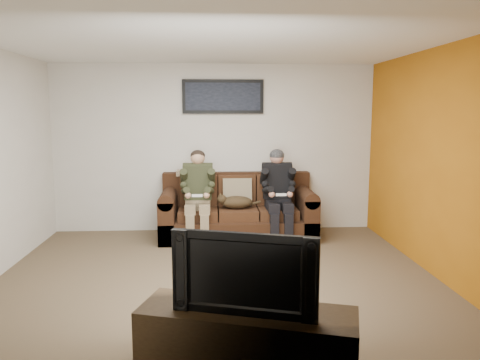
{
  "coord_description": "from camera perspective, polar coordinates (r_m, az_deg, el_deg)",
  "views": [
    {
      "loc": [
        -0.06,
        -5.08,
        1.88
      ],
      "look_at": [
        0.33,
        1.2,
        0.95
      ],
      "focal_mm": 35.0,
      "sensor_mm": 36.0,
      "label": 1
    }
  ],
  "objects": [
    {
      "name": "accent_wall_right",
      "position": [
        5.72,
        22.95,
        1.91
      ],
      "size": [
        0.0,
        4.5,
        4.5
      ],
      "primitive_type": "plane",
      "rotation": [
        1.57,
        0.0,
        -1.57
      ],
      "color": "#AB6011",
      "rests_on": "ground"
    },
    {
      "name": "cat",
      "position": [
        6.88,
        -0.56,
        -2.69
      ],
      "size": [
        0.66,
        0.26,
        0.24
      ],
      "color": "#45331B",
      "rests_on": "sofa"
    },
    {
      "name": "tv_stand",
      "position": [
        3.54,
        0.85,
        -19.11
      ],
      "size": [
        1.62,
        0.92,
        0.48
      ],
      "primitive_type": "cube",
      "rotation": [
        0.0,
        0.0,
        -0.3
      ],
      "color": "black",
      "rests_on": "ground"
    },
    {
      "name": "throw_pillow",
      "position": [
        7.07,
        -0.34,
        -1.5
      ],
      "size": [
        0.44,
        0.21,
        0.43
      ],
      "primitive_type": "cube",
      "rotation": [
        -0.21,
        0.0,
        0.0
      ],
      "color": "#7F6E53",
      "rests_on": "sofa"
    },
    {
      "name": "television",
      "position": [
        3.33,
        0.87,
        -10.91
      ],
      "size": [
        1.01,
        0.42,
        0.59
      ],
      "primitive_type": "imported",
      "rotation": [
        0.0,
        0.0,
        -0.3
      ],
      "color": "black",
      "rests_on": "tv_stand"
    },
    {
      "name": "floor",
      "position": [
        5.42,
        -2.79,
        -11.9
      ],
      "size": [
        5.0,
        5.0,
        0.0
      ],
      "primitive_type": "plane",
      "color": "brown",
      "rests_on": "ground"
    },
    {
      "name": "wall_front",
      "position": [
        2.89,
        -2.37,
        -3.15
      ],
      "size": [
        5.0,
        0.0,
        5.0
      ],
      "primitive_type": "plane",
      "rotation": [
        -1.57,
        0.0,
        0.0
      ],
      "color": "beige",
      "rests_on": "ground"
    },
    {
      "name": "framed_poster",
      "position": [
        7.31,
        -2.09,
        10.12
      ],
      "size": [
        1.25,
        0.05,
        0.52
      ],
      "color": "black",
      "rests_on": "wall_back"
    },
    {
      "name": "sofa",
      "position": [
        7.09,
        -0.31,
        -4.04
      ],
      "size": [
        2.28,
        0.98,
        0.93
      ],
      "color": "black",
      "rests_on": "ground"
    },
    {
      "name": "person_right",
      "position": [
        6.89,
        4.66,
        -1.11
      ],
      "size": [
        0.51,
        0.86,
        1.32
      ],
      "color": "black",
      "rests_on": "sofa"
    },
    {
      "name": "throw_blanket",
      "position": [
        7.27,
        -5.9,
        0.87
      ],
      "size": [
        0.47,
        0.23,
        0.08
      ],
      "primitive_type": "cube",
      "color": "tan",
      "rests_on": "sofa"
    },
    {
      "name": "ceiling",
      "position": [
        5.14,
        -3.0,
        16.45
      ],
      "size": [
        5.0,
        5.0,
        0.0
      ],
      "primitive_type": "plane",
      "rotation": [
        3.14,
        0.0,
        0.0
      ],
      "color": "silver",
      "rests_on": "ground"
    },
    {
      "name": "wall_back",
      "position": [
        7.36,
        -3.09,
        3.87
      ],
      "size": [
        5.0,
        0.0,
        5.0
      ],
      "primitive_type": "plane",
      "rotation": [
        1.57,
        0.0,
        0.0
      ],
      "color": "beige",
      "rests_on": "ground"
    },
    {
      "name": "wall_right",
      "position": [
        5.72,
        23.04,
        1.91
      ],
      "size": [
        0.0,
        4.5,
        4.5
      ],
      "primitive_type": "plane",
      "rotation": [
        1.57,
        0.0,
        -1.57
      ],
      "color": "beige",
      "rests_on": "ground"
    },
    {
      "name": "person_left",
      "position": [
        6.82,
        -5.17,
        -1.24
      ],
      "size": [
        0.51,
        0.87,
        1.31
      ],
      "color": "#857153",
      "rests_on": "sofa"
    }
  ]
}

